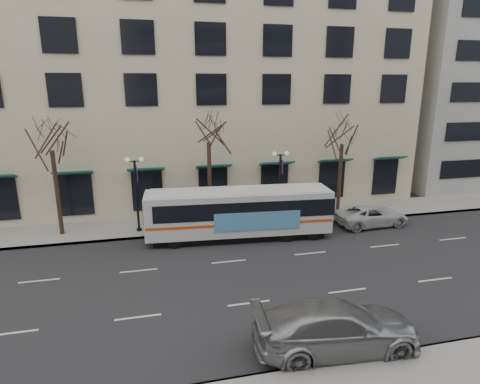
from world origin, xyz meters
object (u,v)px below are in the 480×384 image
object	(u,v)px
white_pickup	(371,215)
lamp_post_left	(137,191)
silver_car	(336,327)
city_bus	(240,212)
tree_far_mid	(208,128)
tree_far_right	(343,131)
tree_far_left	(50,135)
lamp_post_right	(280,183)

from	to	relation	value
white_pickup	lamp_post_left	bearing A→B (deg)	79.32
lamp_post_left	silver_car	world-z (taller)	lamp_post_left
city_bus	silver_car	size ratio (longest dim) A/B	1.90
tree_far_mid	city_bus	size ratio (longest dim) A/B	0.70
city_bus	silver_car	bearing A→B (deg)	-80.95
tree_far_mid	tree_far_right	xyz separation A→B (m)	(10.00, -0.00, -0.48)
tree_far_left	white_pickup	bearing A→B (deg)	-7.69
lamp_post_right	silver_car	xyz separation A→B (m)	(-2.59, -14.40, -2.02)
silver_car	white_pickup	bearing A→B (deg)	-31.25
tree_far_mid	lamp_post_left	size ratio (longest dim) A/B	1.64
tree_far_left	white_pickup	size ratio (longest dim) A/B	1.60
lamp_post_left	white_pickup	bearing A→B (deg)	-7.96
silver_car	white_pickup	xyz separation A→B (m)	(8.76, 12.14, -0.20)
lamp_post_left	lamp_post_right	world-z (taller)	same
lamp_post_left	tree_far_mid	bearing A→B (deg)	6.85
white_pickup	tree_far_left	bearing A→B (deg)	79.58
tree_far_left	lamp_post_right	bearing A→B (deg)	-2.29
tree_far_right	city_bus	size ratio (longest dim) A/B	0.66
tree_far_mid	city_bus	bearing A→B (deg)	-63.56
tree_far_mid	silver_car	world-z (taller)	tree_far_mid
tree_far_mid	city_bus	world-z (taller)	tree_far_mid
lamp_post_right	silver_car	size ratio (longest dim) A/B	0.82
tree_far_right	silver_car	bearing A→B (deg)	-116.81
lamp_post_left	white_pickup	world-z (taller)	lamp_post_left
lamp_post_left	lamp_post_right	bearing A→B (deg)	0.00
tree_far_right	lamp_post_left	size ratio (longest dim) A/B	1.55
tree_far_mid	tree_far_right	distance (m)	10.01
silver_car	tree_far_left	bearing A→B (deg)	44.20
tree_far_right	silver_car	world-z (taller)	tree_far_right
tree_far_left	city_bus	size ratio (longest dim) A/B	0.69
white_pickup	tree_far_right	bearing A→B (deg)	19.74
city_bus	tree_far_mid	bearing A→B (deg)	121.09
tree_far_left	lamp_post_right	world-z (taller)	tree_far_left
lamp_post_right	city_bus	distance (m)	4.42
tree_far_left	tree_far_right	xyz separation A→B (m)	(20.00, 0.00, -0.28)
silver_car	tree_far_right	bearing A→B (deg)	-22.24
tree_far_left	silver_car	world-z (taller)	tree_far_left
city_bus	white_pickup	bearing A→B (deg)	5.53
lamp_post_left	silver_car	xyz separation A→B (m)	(7.41, -14.40, -2.02)
city_bus	tree_far_left	bearing A→B (deg)	169.97
silver_car	city_bus	bearing A→B (deg)	8.98
tree_far_left	city_bus	world-z (taller)	tree_far_left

